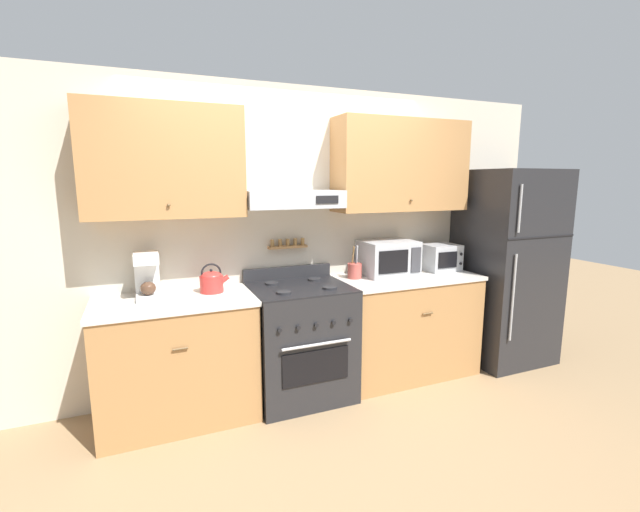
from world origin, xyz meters
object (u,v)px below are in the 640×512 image
object	(u,v)px
tea_kettle	(212,281)
microwave	(388,258)
toaster_oven	(440,257)
refrigerator	(506,266)
utensil_crock	(355,270)
stove_range	(301,341)
coffee_maker	(147,274)

from	to	relation	value
tea_kettle	microwave	world-z (taller)	microwave
microwave	toaster_oven	bearing A→B (deg)	-1.96
refrigerator	utensil_crock	world-z (taller)	refrigerator
refrigerator	microwave	xyz separation A→B (m)	(-1.25, 0.18, 0.14)
stove_range	coffee_maker	xyz separation A→B (m)	(-1.13, 0.16, 0.63)
coffee_maker	toaster_oven	distance (m)	2.60
microwave	toaster_oven	distance (m)	0.57
coffee_maker	microwave	distance (m)	2.03
microwave	toaster_oven	xyz separation A→B (m)	(0.57, -0.02, -0.03)
coffee_maker	toaster_oven	size ratio (longest dim) A/B	1.03
tea_kettle	utensil_crock	size ratio (longest dim) A/B	0.79
refrigerator	utensil_crock	distance (m)	1.60
tea_kettle	toaster_oven	distance (m)	2.14
stove_range	utensil_crock	bearing A→B (deg)	12.19
toaster_oven	coffee_maker	bearing A→B (deg)	179.15
tea_kettle	coffee_maker	xyz separation A→B (m)	(-0.45, 0.04, 0.08)
coffee_maker	utensil_crock	distance (m)	1.69
coffee_maker	microwave	world-z (taller)	coffee_maker
microwave	toaster_oven	size ratio (longest dim) A/B	1.49
coffee_maker	tea_kettle	bearing A→B (deg)	-4.64
stove_range	toaster_oven	distance (m)	1.58
microwave	stove_range	bearing A→B (deg)	-171.31
coffee_maker	microwave	bearing A→B (deg)	-0.54
utensil_crock	microwave	bearing A→B (deg)	2.95
tea_kettle	utensil_crock	world-z (taller)	utensil_crock
stove_range	microwave	xyz separation A→B (m)	(0.90, 0.14, 0.61)
refrigerator	toaster_oven	world-z (taller)	refrigerator
utensil_crock	toaster_oven	xyz separation A→B (m)	(0.91, -0.00, 0.05)
stove_range	refrigerator	xyz separation A→B (m)	(2.15, -0.04, 0.47)
utensil_crock	coffee_maker	bearing A→B (deg)	178.75
stove_range	refrigerator	world-z (taller)	refrigerator
stove_range	refrigerator	size ratio (longest dim) A/B	0.55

